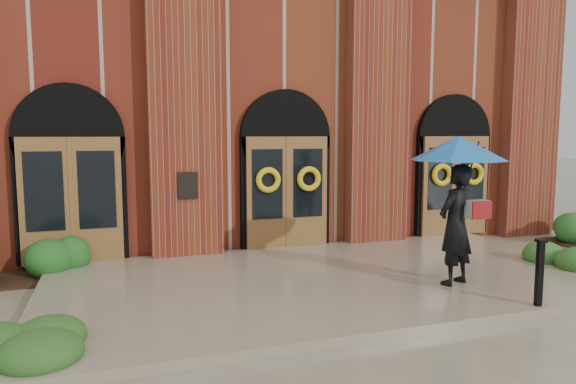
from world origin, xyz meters
name	(u,v)px	position (x,y,z in m)	size (l,w,h in m)	color
ground	(336,286)	(0.00, 0.00, 0.00)	(90.00, 90.00, 0.00)	gray
landing	(333,280)	(0.00, 0.15, 0.07)	(10.00, 5.30, 0.15)	gray
church_building	(228,110)	(0.00, 8.78, 3.50)	(16.20, 12.53, 7.00)	maroon
man_with_umbrella	(458,181)	(1.76, -1.00, 1.92)	(2.06, 2.06, 2.53)	black
metal_post	(540,271)	(2.24, -2.35, 0.68)	(0.16, 0.16, 1.01)	black
hedge_wall_left	(32,261)	(-5.20, 2.20, 0.35)	(2.70, 1.08, 0.69)	#1E551C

